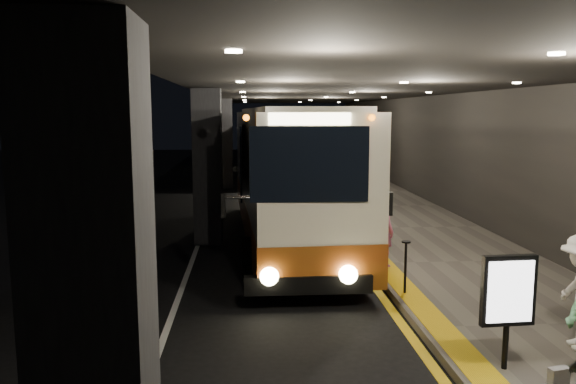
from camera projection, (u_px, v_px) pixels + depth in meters
name	position (u px, v px, depth m)	size (l,w,h in m)	color
ground	(265.00, 283.00, 12.43)	(90.00, 90.00, 0.00)	black
lane_line_white	(202.00, 235.00, 17.23)	(0.12, 50.00, 0.01)	silver
kerb_stripe_yellow	(335.00, 233.00, 17.53)	(0.18, 50.00, 0.01)	gold
sidewalk	(411.00, 230.00, 17.69)	(4.50, 50.00, 0.15)	#514C44
tactile_strip	(351.00, 228.00, 17.54)	(0.50, 50.00, 0.01)	gold
terminal_wall	(485.00, 136.00, 17.44)	(0.10, 50.00, 6.00)	black
support_columns	(208.00, 167.00, 15.96)	(0.80, 24.80, 4.40)	black
canopy	(342.00, 84.00, 16.89)	(9.00, 50.00, 0.40)	black
coach_main	(287.00, 180.00, 16.14)	(3.04, 12.12, 3.75)	beige
coach_second	(268.00, 148.00, 31.71)	(2.80, 11.50, 3.59)	beige
coach_third	(265.00, 136.00, 45.03)	(2.82, 12.29, 3.85)	beige
passenger_boarding	(383.00, 230.00, 13.16)	(0.62, 0.41, 1.70)	#AB4F75
bag_polka	(558.00, 380.00, 7.26)	(0.27, 0.12, 0.33)	black
info_sign	(509.00, 293.00, 7.78)	(0.78, 0.16, 1.65)	black
stanchion_post	(405.00, 268.00, 11.17)	(0.05, 0.05, 1.05)	black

